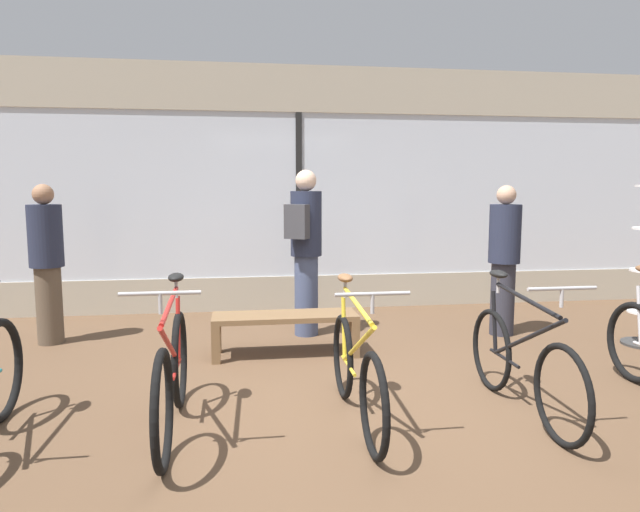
{
  "coord_description": "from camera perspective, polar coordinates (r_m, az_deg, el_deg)",
  "views": [
    {
      "loc": [
        -0.81,
        -4.09,
        1.63
      ],
      "look_at": [
        0.0,
        1.49,
        0.95
      ],
      "focal_mm": 32.0,
      "sensor_mm": 36.0,
      "label": 1
    }
  ],
  "objects": [
    {
      "name": "display_bench",
      "position": [
        5.58,
        -3.52,
        -6.53
      ],
      "size": [
        1.4,
        0.44,
        0.41
      ],
      "color": "brown",
      "rests_on": "ground_plane"
    },
    {
      "name": "bicycle_center",
      "position": [
        4.02,
        3.6,
        -11.36
      ],
      "size": [
        0.46,
        1.66,
        1.01
      ],
      "color": "black",
      "rests_on": "ground_plane"
    },
    {
      "name": "customer_mid_floor",
      "position": [
        6.22,
        -1.46,
        0.94
      ],
      "size": [
        0.49,
        0.56,
        1.82
      ],
      "color": "#424C6B",
      "rests_on": "ground_plane"
    },
    {
      "name": "customer_near_rack",
      "position": [
        6.54,
        -25.65,
        -0.44
      ],
      "size": [
        0.38,
        0.38,
        1.66
      ],
      "color": "brown",
      "rests_on": "ground_plane"
    },
    {
      "name": "bicycle_left",
      "position": [
        3.97,
        -14.56,
        -11.49
      ],
      "size": [
        0.46,
        1.7,
        1.04
      ],
      "color": "black",
      "rests_on": "ground_plane"
    },
    {
      "name": "shop_back_wall",
      "position": [
        7.58,
        -2.14,
        6.92
      ],
      "size": [
        12.0,
        0.08,
        3.2
      ],
      "color": "#B2A893",
      "rests_on": "ground_plane"
    },
    {
      "name": "ground_plane",
      "position": [
        4.48,
        2.82,
        -14.47
      ],
      "size": [
        24.0,
        24.0,
        0.0
      ],
      "primitive_type": "plane",
      "color": "brown"
    },
    {
      "name": "customer_by_window",
      "position": [
        6.58,
        17.92,
        -0.12
      ],
      "size": [
        0.46,
        0.46,
        1.65
      ],
      "color": "#2D2D38",
      "rests_on": "ground_plane"
    },
    {
      "name": "bicycle_right",
      "position": [
        4.42,
        19.48,
        -9.99
      ],
      "size": [
        0.46,
        1.68,
        1.01
      ],
      "color": "black",
      "rests_on": "ground_plane"
    }
  ]
}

